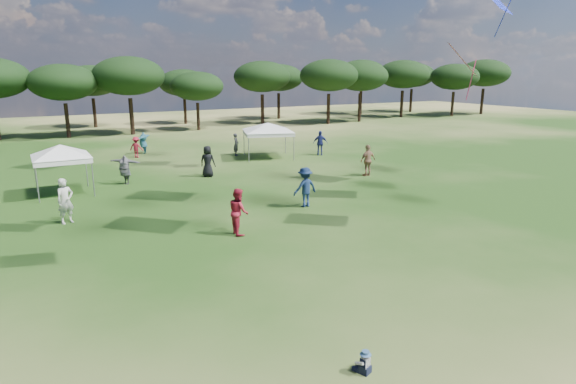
% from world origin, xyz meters
% --- Properties ---
extents(tree_line, '(108.78, 17.63, 7.77)m').
position_xyz_m(tree_line, '(2.39, 47.41, 5.42)').
color(tree_line, black).
rests_on(tree_line, ground).
extents(tent_left, '(5.42, 5.42, 2.88)m').
position_xyz_m(tent_left, '(-4.65, 21.17, 2.45)').
color(tent_left, gray).
rests_on(tent_left, ground).
extents(tent_right, '(6.51, 6.51, 2.85)m').
position_xyz_m(tent_right, '(9.32, 25.85, 2.42)').
color(tent_right, gray).
rests_on(tent_right, ground).
extents(toddler, '(0.39, 0.42, 0.52)m').
position_xyz_m(toddler, '(-0.34, 1.62, 0.23)').
color(toddler, black).
rests_on(toddler, ground).
extents(festival_crowd, '(28.94, 22.32, 1.91)m').
position_xyz_m(festival_crowd, '(-1.98, 21.83, 0.89)').
color(festival_crowd, olive).
rests_on(festival_crowd, ground).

